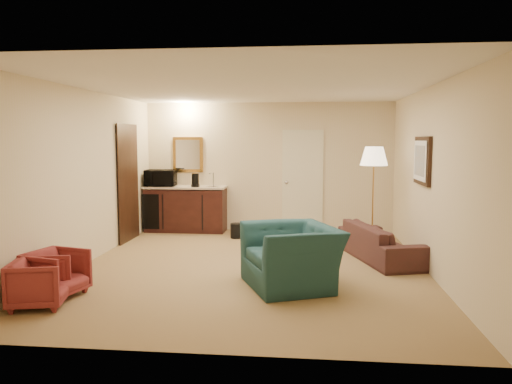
# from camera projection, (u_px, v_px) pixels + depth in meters

# --- Properties ---
(ground) EXTENTS (6.00, 6.00, 0.00)m
(ground) POSITION_uv_depth(u_px,v_px,m) (251.00, 267.00, 7.29)
(ground) COLOR olive
(ground) RESTS_ON ground
(room_walls) EXTENTS (5.02, 6.01, 2.61)m
(room_walls) POSITION_uv_depth(u_px,v_px,m) (251.00, 148.00, 7.88)
(room_walls) COLOR beige
(room_walls) RESTS_ON ground
(wetbar_cabinet) EXTENTS (1.64, 0.58, 0.92)m
(wetbar_cabinet) POSITION_uv_depth(u_px,v_px,m) (186.00, 209.00, 10.11)
(wetbar_cabinet) COLOR #351611
(wetbar_cabinet) RESTS_ON ground
(sofa) EXTENTS (1.06, 1.94, 0.73)m
(sofa) POSITION_uv_depth(u_px,v_px,m) (381.00, 236.00, 7.73)
(sofa) COLOR black
(sofa) RESTS_ON ground
(teal_armchair) EXTENTS (1.18, 1.40, 1.04)m
(teal_armchair) POSITION_uv_depth(u_px,v_px,m) (292.00, 246.00, 6.28)
(teal_armchair) COLOR #1B4344
(teal_armchair) RESTS_ON ground
(rose_chair_near) EXTENTS (0.65, 0.68, 0.59)m
(rose_chair_near) POSITION_uv_depth(u_px,v_px,m) (39.00, 281.00, 5.54)
(rose_chair_near) COLOR maroon
(rose_chair_near) RESTS_ON ground
(rose_chair_far) EXTENTS (0.69, 0.71, 0.61)m
(rose_chair_far) POSITION_uv_depth(u_px,v_px,m) (56.00, 271.00, 5.90)
(rose_chair_far) COLOR maroon
(rose_chair_far) RESTS_ON ground
(coffee_table) EXTENTS (0.85, 0.60, 0.47)m
(coffee_table) POSITION_uv_depth(u_px,v_px,m) (297.00, 258.00, 6.83)
(coffee_table) COLOR black
(coffee_table) RESTS_ON ground
(floor_lamp) EXTENTS (0.61, 0.61, 1.75)m
(floor_lamp) POSITION_uv_depth(u_px,v_px,m) (373.00, 198.00, 8.46)
(floor_lamp) COLOR #B5823C
(floor_lamp) RESTS_ON ground
(waste_bin) EXTENTS (0.28, 0.28, 0.28)m
(waste_bin) POSITION_uv_depth(u_px,v_px,m) (236.00, 231.00, 9.43)
(waste_bin) COLOR black
(waste_bin) RESTS_ON ground
(microwave) EXTENTS (0.62, 0.38, 0.41)m
(microwave) POSITION_uv_depth(u_px,v_px,m) (161.00, 176.00, 10.05)
(microwave) COLOR black
(microwave) RESTS_ON wetbar_cabinet
(coffee_maker) EXTENTS (0.17, 0.17, 0.27)m
(coffee_maker) POSITION_uv_depth(u_px,v_px,m) (195.00, 180.00, 9.90)
(coffee_maker) COLOR black
(coffee_maker) RESTS_ON wetbar_cabinet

